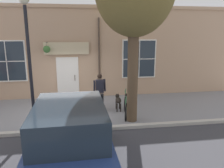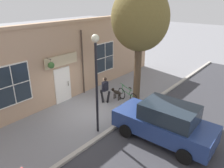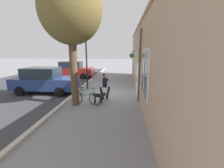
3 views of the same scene
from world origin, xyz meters
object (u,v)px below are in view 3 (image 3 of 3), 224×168
leaning_bicycle (86,98)px  parked_car_nearest_curb (73,69)px  street_tree_by_curb (70,11)px  dog_on_leash (99,96)px  parked_car_mid_block (45,80)px  street_lamp (86,49)px  pedestrian_walking (105,84)px

leaning_bicycle → parked_car_nearest_curb: bearing=-66.4°
street_tree_by_curb → leaning_bicycle: 4.37m
dog_on_leash → parked_car_mid_block: parked_car_mid_block is taller
leaning_bicycle → street_lamp: bearing=-77.3°
parked_car_nearest_curb → street_lamp: 5.98m
street_tree_by_curb → leaning_bicycle: bearing=-162.5°
pedestrian_walking → parked_car_mid_block: bearing=-14.0°
street_lamp → leaning_bicycle: bearing=102.7°
leaning_bicycle → parked_car_mid_block: (3.43, -2.05, 0.50)m
dog_on_leash → leaning_bicycle: 0.73m
pedestrian_walking → street_lamp: 3.60m
leaning_bicycle → street_lamp: (0.77, -3.42, 2.58)m
pedestrian_walking → parked_car_nearest_curb: (4.53, -7.28, -0.06)m
pedestrian_walking → dog_on_leash: 0.95m
parked_car_nearest_curb → street_lamp: (-2.84, 4.83, 2.08)m
leaning_bicycle → street_tree_by_curb: bearing=17.5°
parked_car_mid_block → street_tree_by_curb: bearing=142.6°
pedestrian_walking → leaning_bicycle: bearing=46.4°
parked_car_nearest_curb → dog_on_leash: bearing=118.1°
street_tree_by_curb → street_lamp: 4.00m
dog_on_leash → leaning_bicycle: bearing=15.0°
parked_car_mid_block → leaning_bicycle: bearing=149.1°
dog_on_leash → street_tree_by_curb: (1.23, 0.35, 4.27)m
dog_on_leash → parked_car_nearest_curb: size_ratio=0.23×
street_tree_by_curb → parked_car_nearest_curb: street_tree_by_curb is taller
parked_car_nearest_curb → street_lamp: bearing=120.4°
dog_on_leash → leaning_bicycle: (0.70, 0.19, -0.07)m
dog_on_leash → street_tree_by_curb: 4.45m
street_lamp → parked_car_nearest_curb: bearing=-59.6°
pedestrian_walking → parked_car_mid_block: size_ratio=0.37×
street_tree_by_curb → pedestrian_walking: bearing=-142.0°
leaning_bicycle → dog_on_leash: bearing=-165.0°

